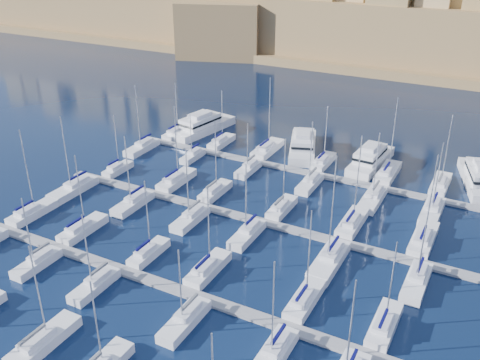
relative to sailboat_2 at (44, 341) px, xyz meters
The scene contains 44 objects.
ground 30.43m from the sailboat_2, 68.35° to the left, with size 600.00×600.00×0.00m, color black.
pontoon_mid_near 19.78m from the sailboat_2, 55.41° to the left, with size 84.00×2.00×0.40m, color slate.
pontoon_mid_far 39.89m from the sailboat_2, 73.66° to the left, with size 84.00×2.00×0.40m, color slate.
pontoon_far 61.31m from the sailboat_2, 79.45° to the left, with size 84.00×2.00×0.40m, color slate.
sailboat_2 is the anchor object (origin of this frame).
sailboat_12 33.56m from the sailboat_2, 139.41° to the left, with size 2.81×9.35×15.93m.
sailboat_13 25.94m from the sailboat_2, 122.78° to the left, with size 2.79×9.31×13.78m.
sailboat_14 21.16m from the sailboat_2, 90.97° to the left, with size 2.39×7.96×12.84m.
sailboat_15 23.83m from the sailboat_2, 65.97° to the left, with size 2.76×9.21×14.12m.
sailboat_16 32.81m from the sailboat_2, 41.41° to the left, with size 2.73×9.09×14.20m.
sailboat_17 41.31m from the sailboat_2, 31.71° to the left, with size 2.73×9.10×12.81m.
sailboat_19 17.43m from the sailboat_2, 139.14° to the left, with size 2.39×7.95×11.92m.
sailboat_20 11.46m from the sailboat_2, 100.39° to the left, with size 2.46×8.22×12.34m.
sailboat_21 16.90m from the sailboat_2, 40.52° to the left, with size 2.64×8.82×11.78m.
sailboat_22 27.33m from the sailboat_2, 23.24° to the left, with size 2.76×9.21×14.23m.
sailboat_24 49.21m from the sailboat_2, 119.43° to the left, with size 2.21×7.35×12.28m.
sailboat_25 45.43m from the sailboat_2, 103.77° to the left, with size 2.98×9.94×15.74m.
sailboat_26 43.53m from the sailboat_2, 92.36° to the left, with size 2.60×8.66×14.65m.
sailboat_27 44.99m from the sailboat_2, 74.92° to the left, with size 2.57×8.56×13.71m.
sailboat_28 50.28m from the sailboat_2, 61.31° to the left, with size 2.97×9.91×16.24m.
sailboat_29 56.91m from the sailboat_2, 51.32° to the left, with size 3.17×10.56×15.18m.
sailboat_30 41.17m from the sailboat_2, 128.70° to the left, with size 3.16×10.55×15.41m.
sailboat_31 35.01m from the sailboat_2, 110.63° to the left, with size 2.78×9.26×13.90m.
sailboat_32 32.96m from the sailboat_2, 90.60° to the left, with size 2.66×8.86×13.98m.
sailboat_33 34.53m from the sailboat_2, 72.55° to the left, with size 2.67×8.88×13.49m.
sailboat_34 40.23m from the sailboat_2, 52.59° to the left, with size 3.27×10.90×18.04m.
sailboat_35 49.28m from the sailboat_2, 41.54° to the left, with size 2.83×9.42×15.04m.
sailboat_36 70.19m from the sailboat_2, 111.04° to the left, with size 2.61×8.69×13.04m.
sailboat_37 66.83m from the sailboat_2, 101.23° to the left, with size 2.63×8.78×12.86m.
sailboat_38 66.64m from the sailboat_2, 91.69° to the left, with size 3.28×10.93×16.87m.
sailboat_39 66.64m from the sailboat_2, 80.29° to the left, with size 2.71×9.05×12.88m.
sailboat_40 70.84m from the sailboat_2, 69.75° to the left, with size 3.19×10.63×16.43m.
sailboat_41 74.55m from the sailboat_2, 62.31° to the left, with size 2.91×9.70×14.71m.
sailboat_42 60.81m from the sailboat_2, 116.25° to the left, with size 2.91×9.71×15.28m.
sailboat_43 57.57m from the sailboat_2, 104.46° to the left, with size 2.17×7.25×10.70m.
sailboat_44 55.38m from the sailboat_2, 90.90° to the left, with size 2.41×8.02×10.86m.
sailboat_45 56.36m from the sailboat_2, 77.16° to the left, with size 2.66×8.86×13.57m.
sailboat_46 59.74m from the sailboat_2, 65.42° to the left, with size 3.04×10.15×13.87m.
sailboat_47 64.72m from the sailboat_2, 57.10° to the left, with size 3.03×10.12×13.97m.
motor_yacht_a 73.76m from the sailboat_2, 106.75° to the left, with size 8.67×19.08×5.25m.
motor_yacht_b 70.50m from the sailboat_2, 86.04° to the left, with size 10.95×18.51×5.25m.
motor_yacht_c 72.50m from the sailboat_2, 73.92° to the left, with size 6.05×16.71×5.25m.
motor_yacht_d 81.53m from the sailboat_2, 59.70° to the left, with size 10.00×18.69×5.25m.
fortified_city 184.40m from the sailboat_2, 86.56° to the left, with size 460.00×108.95×59.52m.
Camera 1 is at (32.27, -60.54, 45.59)m, focal length 40.00 mm.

